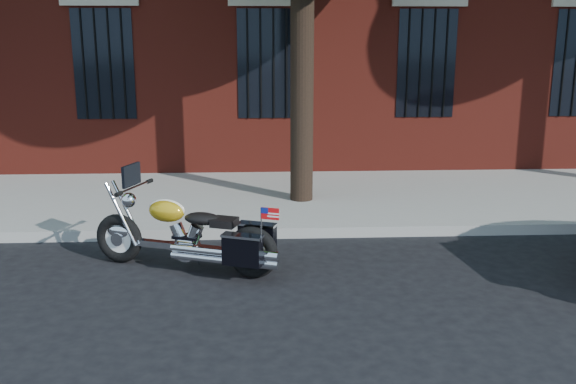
{
  "coord_description": "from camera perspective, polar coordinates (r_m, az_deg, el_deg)",
  "views": [
    {
      "loc": [
        -0.21,
        -7.08,
        2.7
      ],
      "look_at": [
        0.18,
        0.8,
        0.78
      ],
      "focal_mm": 40.0,
      "sensor_mm": 36.0,
      "label": 1
    }
  ],
  "objects": [
    {
      "name": "motorcycle",
      "position": [
        7.58,
        -8.47,
        -4.02
      ],
      "size": [
        2.25,
        1.26,
        1.24
      ],
      "rotation": [
        0.0,
        0.0,
        -0.36
      ],
      "color": "black",
      "rests_on": "ground"
    },
    {
      "name": "curb",
      "position": [
        8.86,
        -1.34,
        -3.57
      ],
      "size": [
        40.0,
        0.16,
        0.15
      ],
      "primitive_type": "cube",
      "color": "gray",
      "rests_on": "ground"
    },
    {
      "name": "sidewalk",
      "position": [
        10.67,
        -1.61,
        -0.59
      ],
      "size": [
        40.0,
        3.6,
        0.15
      ],
      "primitive_type": "cube",
      "color": "gray",
      "rests_on": "ground"
    },
    {
      "name": "ground",
      "position": [
        7.58,
        -1.06,
        -7.2
      ],
      "size": [
        120.0,
        120.0,
        0.0
      ],
      "primitive_type": "plane",
      "color": "black",
      "rests_on": "ground"
    }
  ]
}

